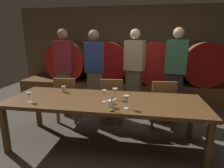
% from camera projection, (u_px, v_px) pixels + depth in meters
% --- Properties ---
extents(ground_plane, '(8.40, 8.40, 0.00)m').
position_uv_depth(ground_plane, '(120.00, 150.00, 2.66)').
color(ground_plane, '#4C443A').
extents(back_wall, '(6.46, 0.24, 2.40)m').
position_uv_depth(back_wall, '(133.00, 52.00, 5.15)').
color(back_wall, brown).
rests_on(back_wall, ground).
extents(barrel_shelf, '(5.82, 0.90, 0.49)m').
position_uv_depth(barrel_shelf, '(131.00, 90.00, 4.85)').
color(barrel_shelf, brown).
rests_on(barrel_shelf, ground).
extents(wine_barrel_far_left, '(1.01, 0.86, 1.01)m').
position_uv_depth(wine_barrel_far_left, '(70.00, 61.00, 4.94)').
color(wine_barrel_far_left, '#513319').
rests_on(wine_barrel_far_left, barrel_shelf).
extents(wine_barrel_center_left, '(1.01, 0.86, 1.01)m').
position_uv_depth(wine_barrel_center_left, '(110.00, 62.00, 4.77)').
color(wine_barrel_center_left, brown).
rests_on(wine_barrel_center_left, barrel_shelf).
extents(wine_barrel_center_right, '(1.01, 0.86, 1.01)m').
position_uv_depth(wine_barrel_center_right, '(155.00, 63.00, 4.58)').
color(wine_barrel_center_right, brown).
rests_on(wine_barrel_center_right, barrel_shelf).
extents(wine_barrel_far_right, '(1.01, 0.86, 1.01)m').
position_uv_depth(wine_barrel_far_right, '(201.00, 64.00, 4.40)').
color(wine_barrel_far_right, brown).
rests_on(wine_barrel_far_right, barrel_shelf).
extents(dining_table, '(2.79, 0.96, 0.72)m').
position_uv_depth(dining_table, '(104.00, 103.00, 2.65)').
color(dining_table, brown).
rests_on(dining_table, ground).
extents(chair_left, '(0.42, 0.42, 0.88)m').
position_uv_depth(chair_left, '(68.00, 97.00, 3.48)').
color(chair_left, brown).
rests_on(chair_left, ground).
extents(chair_center, '(0.43, 0.43, 0.88)m').
position_uv_depth(chair_center, '(112.00, 99.00, 3.39)').
color(chair_center, brown).
rests_on(chair_center, ground).
extents(chair_right, '(0.43, 0.43, 0.88)m').
position_uv_depth(chair_right, '(162.00, 102.00, 3.23)').
color(chair_right, brown).
rests_on(chair_right, ground).
extents(guest_far_left, '(0.39, 0.26, 1.76)m').
position_uv_depth(guest_far_left, '(65.00, 71.00, 3.89)').
color(guest_far_left, brown).
rests_on(guest_far_left, ground).
extents(guest_center_left, '(0.42, 0.31, 1.73)m').
position_uv_depth(guest_center_left, '(95.00, 72.00, 3.76)').
color(guest_center_left, brown).
rests_on(guest_center_left, ground).
extents(guest_center_right, '(0.43, 0.33, 1.75)m').
position_uv_depth(guest_center_right, '(134.00, 72.00, 3.80)').
color(guest_center_right, brown).
rests_on(guest_center_right, ground).
extents(guest_far_right, '(0.43, 0.33, 1.77)m').
position_uv_depth(guest_far_right, '(175.00, 74.00, 3.51)').
color(guest_far_right, black).
rests_on(guest_far_right, ground).
extents(candle_center, '(0.05, 0.05, 0.21)m').
position_uv_depth(candle_center, '(112.00, 107.00, 2.20)').
color(candle_center, olive).
rests_on(candle_center, dining_table).
extents(wine_glass_far_left, '(0.07, 0.07, 0.14)m').
position_uv_depth(wine_glass_far_left, '(29.00, 95.00, 2.51)').
color(wine_glass_far_left, white).
rests_on(wine_glass_far_left, dining_table).
extents(wine_glass_center_left, '(0.06, 0.06, 0.17)m').
position_uv_depth(wine_glass_center_left, '(104.00, 93.00, 2.52)').
color(wine_glass_center_left, white).
rests_on(wine_glass_center_left, dining_table).
extents(wine_glass_center_right, '(0.08, 0.08, 0.17)m').
position_uv_depth(wine_glass_center_right, '(115.00, 91.00, 2.61)').
color(wine_glass_center_right, silver).
rests_on(wine_glass_center_right, dining_table).
extents(wine_glass_far_right, '(0.07, 0.07, 0.17)m').
position_uv_depth(wine_glass_far_right, '(126.00, 99.00, 2.28)').
color(wine_glass_far_right, silver).
rests_on(wine_glass_far_right, dining_table).
extents(cup_left, '(0.07, 0.07, 0.10)m').
position_uv_depth(cup_left, '(64.00, 89.00, 2.99)').
color(cup_left, beige).
rests_on(cup_left, dining_table).
extents(cup_right, '(0.08, 0.08, 0.09)m').
position_uv_depth(cup_right, '(111.00, 104.00, 2.33)').
color(cup_right, white).
rests_on(cup_right, dining_table).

